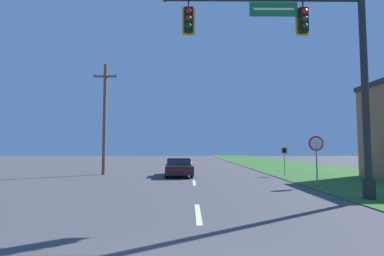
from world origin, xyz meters
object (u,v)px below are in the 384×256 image
Objects in this scene: car_ahead at (179,167)px; stop_sign at (316,149)px; signal_mast at (318,64)px; utility_pole_near at (105,117)px; route_sign_post at (284,154)px.

stop_sign is (7.24, -5.87, 1.26)m from car_ahead.
signal_mast is 3.39× the size of stop_sign.
signal_mast is at bearing -60.38° from car_ahead.
stop_sign is at bearing -28.44° from utility_pole_near.
signal_mast is 1.80× the size of car_ahead.
signal_mast is at bearing -44.50° from utility_pole_near.
signal_mast is at bearing -110.94° from stop_sign.
stop_sign is 5.97m from route_sign_post.
route_sign_post is 13.37m from utility_pole_near.
utility_pole_near reaches higher than car_ahead.
car_ahead is 7.54m from route_sign_post.
stop_sign is 14.76m from utility_pole_near.
stop_sign reaches higher than route_sign_post.
car_ahead is at bearing 119.62° from signal_mast.
stop_sign is at bearing -92.36° from route_sign_post.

